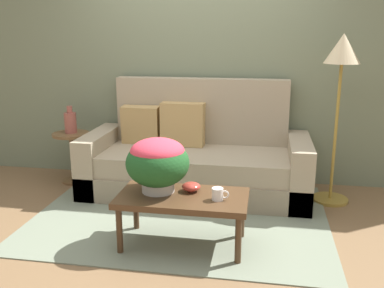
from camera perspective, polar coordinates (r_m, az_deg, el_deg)
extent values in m
plane|color=brown|center=(3.80, -2.03, -10.67)|extent=(14.00, 14.00, 0.00)
cube|color=slate|center=(4.76, 1.20, 10.96)|extent=(6.40, 0.12, 2.63)
cube|color=gray|center=(3.95, -1.50, -9.54)|extent=(2.60, 1.91, 0.01)
cube|color=gray|center=(4.45, 0.48, -5.03)|extent=(2.27, 0.94, 0.25)
cube|color=gray|center=(4.35, 0.44, -2.32)|extent=(1.84, 0.84, 0.20)
cube|color=gray|center=(4.66, 1.27, 3.08)|extent=(1.84, 0.17, 0.92)
cube|color=gray|center=(4.66, -12.08, -2.11)|extent=(0.21, 0.94, 0.61)
cube|color=gray|center=(4.35, 13.97, -3.44)|extent=(0.21, 0.94, 0.61)
cube|color=tan|center=(4.52, -1.24, 2.64)|extent=(0.46, 0.20, 0.46)
cube|color=tan|center=(4.65, -6.80, 2.54)|extent=(0.40, 0.18, 0.41)
cylinder|color=#442D1B|center=(3.32, -9.61, -11.29)|extent=(0.05, 0.05, 0.37)
cylinder|color=#442D1B|center=(3.15, 6.15, -12.60)|extent=(0.05, 0.05, 0.37)
cylinder|color=#442D1B|center=(3.68, -7.45, -8.52)|extent=(0.05, 0.05, 0.37)
cylinder|color=#442D1B|center=(3.53, 6.62, -9.51)|extent=(0.05, 0.05, 0.37)
cube|color=#4C331E|center=(3.31, -1.24, -7.20)|extent=(0.99, 0.53, 0.05)
cylinder|color=brown|center=(4.99, -15.36, -4.72)|extent=(0.26, 0.26, 0.03)
cylinder|color=brown|center=(4.91, -15.57, -1.80)|extent=(0.05, 0.05, 0.51)
cylinder|color=brown|center=(4.84, -15.78, 1.24)|extent=(0.40, 0.40, 0.03)
cylinder|color=olive|center=(4.51, 17.82, -6.99)|extent=(0.35, 0.35, 0.03)
cylinder|color=olive|center=(4.31, 18.51, 1.35)|extent=(0.03, 0.03, 1.31)
cone|color=#C6B289|center=(4.21, 19.40, 11.88)|extent=(0.33, 0.33, 0.27)
cylinder|color=#B7B2A8|center=(3.37, -4.52, -5.38)|extent=(0.25, 0.25, 0.11)
ellipsoid|color=#1E5123|center=(3.31, -4.58, -2.53)|extent=(0.49, 0.49, 0.37)
ellipsoid|color=#DB384C|center=(3.29, -4.61, -1.00)|extent=(0.42, 0.42, 0.20)
cylinder|color=white|center=(3.20, 3.40, -6.64)|extent=(0.09, 0.09, 0.09)
torus|color=white|center=(3.20, 4.38, -6.70)|extent=(0.06, 0.01, 0.06)
cylinder|color=#B2382D|center=(3.37, -0.11, -6.14)|extent=(0.05, 0.05, 0.02)
ellipsoid|color=#B2382D|center=(3.36, -0.11, -5.66)|extent=(0.15, 0.15, 0.07)
cylinder|color=#934C42|center=(4.83, -15.83, 2.73)|extent=(0.13, 0.13, 0.22)
cylinder|color=#934C42|center=(4.81, -15.95, 4.44)|extent=(0.06, 0.06, 0.07)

